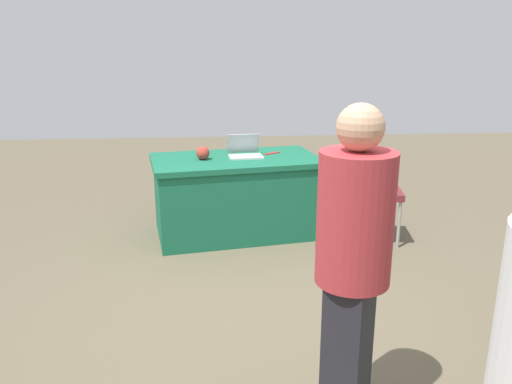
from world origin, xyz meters
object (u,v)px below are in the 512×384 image
(table_foreground, at_px, (236,196))
(chair_tucked_right, at_px, (369,184))
(person_attendee_browsing, at_px, (353,259))
(scissors_red, at_px, (272,153))
(yarn_ball, at_px, (203,153))
(laptop_silver, at_px, (245,152))

(table_foreground, xyz_separation_m, chair_tucked_right, (-1.23, 0.29, 0.17))
(table_foreground, distance_m, chair_tucked_right, 1.27)
(person_attendee_browsing, xyz_separation_m, scissors_red, (0.05, -2.83, -0.11))
(table_foreground, xyz_separation_m, person_attendee_browsing, (-0.41, 2.67, 0.49))
(chair_tucked_right, distance_m, yarn_ball, 1.58)
(table_foreground, xyz_separation_m, scissors_red, (-0.37, -0.16, 0.38))
(table_foreground, distance_m, scissors_red, 0.55)
(chair_tucked_right, distance_m, person_attendee_browsing, 2.54)
(chair_tucked_right, xyz_separation_m, scissors_red, (0.86, -0.44, 0.21))
(person_attendee_browsing, bearing_deg, table_foreground, 40.32)
(chair_tucked_right, height_order, person_attendee_browsing, person_attendee_browsing)
(table_foreground, distance_m, yarn_ball, 0.54)
(laptop_silver, bearing_deg, yarn_ball, 9.83)
(laptop_silver, distance_m, yarn_ball, 0.41)
(chair_tucked_right, relative_size, person_attendee_browsing, 0.61)
(table_foreground, distance_m, laptop_silver, 0.43)
(table_foreground, bearing_deg, laptop_silver, -151.56)
(table_foreground, relative_size, chair_tucked_right, 1.78)
(person_attendee_browsing, distance_m, laptop_silver, 2.74)
(chair_tucked_right, xyz_separation_m, person_attendee_browsing, (0.81, 2.39, 0.32))
(table_foreground, relative_size, yarn_ball, 13.53)
(table_foreground, xyz_separation_m, laptop_silver, (-0.09, -0.05, 0.42))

